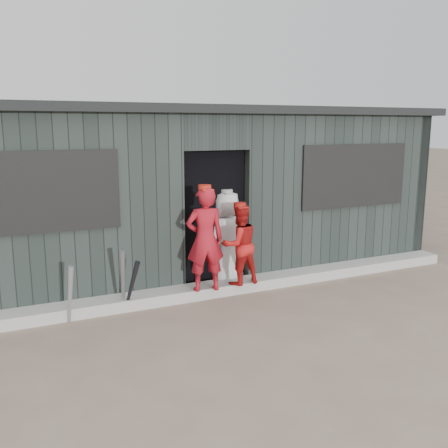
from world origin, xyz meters
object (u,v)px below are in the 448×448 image
player_red_right (240,245)px  dugout (181,189)px  bat_mid (123,281)px  bat_right (132,286)px  player_red_left (205,239)px  bat_left (70,295)px  player_grey_back (227,239)px

player_red_right → dugout: (-0.19, 1.82, 0.57)m
bat_mid → bat_right: bearing=-6.8°
bat_mid → player_red_left: player_red_left is taller
bat_left → player_red_left: size_ratio=0.52×
bat_right → dugout: dugout is taller
player_red_right → dugout: bearing=-86.8°
bat_left → player_red_right: bearing=2.9°
bat_left → bat_mid: (0.65, 0.06, 0.06)m
bat_left → player_red_right: 2.35m
bat_right → dugout: (1.37, 1.89, 0.94)m
player_red_left → player_red_right: bearing=-165.0°
bat_mid → player_red_left: (1.12, 0.00, 0.43)m
player_grey_back → dugout: bearing=-104.9°
bat_left → player_red_right: (2.32, 0.12, 0.35)m
player_grey_back → player_red_right: bearing=64.6°
player_red_right → player_grey_back: player_grey_back is taller
bat_left → bat_mid: size_ratio=0.84×
bat_mid → player_grey_back: bearing=16.7°
bat_right → dugout: bearing=53.9°
player_red_right → player_grey_back: size_ratio=0.80×
bat_left → dugout: (2.13, 1.94, 0.92)m
player_red_right → player_grey_back: (0.02, 0.45, -0.01)m
bat_mid → player_red_right: 1.69m
bat_right → player_red_left: player_red_left is taller
bat_right → bat_mid: bearing=173.2°
bat_mid → dugout: size_ratio=0.10×
bat_right → bat_left: bearing=-176.2°
bat_left → bat_right: bat_left is taller
bat_left → player_red_left: bearing=2.1°
player_red_left → dugout: size_ratio=0.17×
bat_left → player_red_left: (1.77, 0.07, 0.49)m
dugout → player_red_right: bearing=-84.2°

